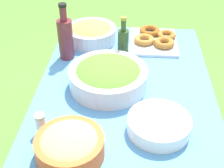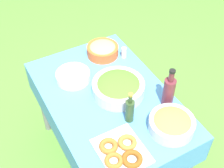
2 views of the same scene
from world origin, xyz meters
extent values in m
cube|color=#4C8CD1|center=(0.00, 0.00, 0.76)|extent=(1.23, 0.80, 0.02)
cube|color=#4C8CD1|center=(0.00, -0.40, 0.64)|extent=(1.23, 0.01, 0.22)
cube|color=#4C8CD1|center=(0.00, 0.40, 0.64)|extent=(1.23, 0.01, 0.22)
cube|color=#4C8CD1|center=(0.61, 0.00, 0.64)|extent=(0.01, 0.80, 0.22)
cylinder|color=slate|center=(0.55, -0.34, 0.37)|extent=(0.05, 0.05, 0.75)
cylinder|color=slate|center=(0.55, 0.34, 0.37)|extent=(0.05, 0.05, 0.75)
cylinder|color=silver|center=(0.00, 0.08, 0.82)|extent=(0.36, 0.36, 0.09)
ellipsoid|color=#51892D|center=(0.00, 0.08, 0.85)|extent=(0.32, 0.32, 0.07)
cylinder|color=#E05B28|center=(-0.42, 0.18, 0.81)|extent=(0.24, 0.24, 0.08)
ellipsoid|color=tan|center=(-0.42, 0.18, 0.84)|extent=(0.22, 0.22, 0.07)
cube|color=silver|center=(0.43, -0.14, 0.78)|extent=(0.31, 0.27, 0.02)
torus|color=#A36628|center=(0.47, -0.22, 0.80)|extent=(0.13, 0.13, 0.03)
torus|color=#B27533|center=(0.40, -0.09, 0.80)|extent=(0.12, 0.12, 0.03)
torus|color=brown|center=(0.51, -0.12, 0.80)|extent=(0.17, 0.17, 0.03)
torus|color=#A36628|center=(0.37, -0.20, 0.80)|extent=(0.12, 0.12, 0.03)
cylinder|color=white|center=(-0.28, -0.14, 0.78)|extent=(0.24, 0.24, 0.01)
cylinder|color=white|center=(-0.28, -0.14, 0.79)|extent=(0.24, 0.24, 0.01)
cylinder|color=white|center=(-0.28, -0.14, 0.80)|extent=(0.24, 0.24, 0.01)
cylinder|color=white|center=(-0.28, -0.14, 0.81)|extent=(0.24, 0.24, 0.01)
cylinder|color=white|center=(-0.28, -0.14, 0.82)|extent=(0.24, 0.24, 0.01)
cylinder|color=#2D4723|center=(0.24, 0.02, 0.85)|extent=(0.06, 0.06, 0.16)
cylinder|color=#2D4723|center=(0.24, 0.02, 0.96)|extent=(0.03, 0.03, 0.06)
cylinder|color=#A58C33|center=(0.24, 0.02, 1.00)|extent=(0.03, 0.03, 0.02)
cylinder|color=maroon|center=(0.24, 0.32, 0.87)|extent=(0.08, 0.08, 0.21)
cylinder|color=maroon|center=(0.24, 0.32, 1.01)|extent=(0.04, 0.04, 0.07)
cylinder|color=black|center=(0.24, 0.32, 1.06)|extent=(0.04, 0.04, 0.02)
cylinder|color=silver|center=(0.43, 0.21, 0.81)|extent=(0.28, 0.28, 0.08)
ellipsoid|color=olive|center=(0.43, 0.21, 0.84)|extent=(0.25, 0.25, 0.07)
cylinder|color=white|center=(-0.32, 0.31, 0.81)|extent=(0.04, 0.04, 0.08)
cylinder|color=silver|center=(-0.32, 0.31, 0.85)|extent=(0.04, 0.04, 0.01)
camera|label=1|loc=(-1.16, -0.02, 1.63)|focal=50.00mm
camera|label=2|loc=(1.29, -0.68, 2.33)|focal=50.00mm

